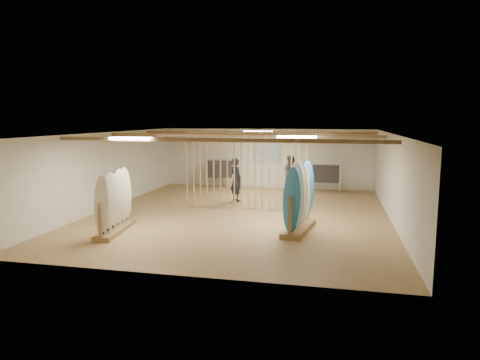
% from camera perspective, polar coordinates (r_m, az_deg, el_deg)
% --- Properties ---
extents(floor, '(12.00, 12.00, 0.00)m').
position_cam_1_polar(floor, '(14.91, -0.00, -4.57)').
color(floor, '#A3804F').
rests_on(floor, ground).
extents(ceiling, '(12.00, 12.00, 0.00)m').
position_cam_1_polar(ceiling, '(14.55, -0.00, 6.25)').
color(ceiling, gray).
rests_on(ceiling, ground).
extents(wall_back, '(12.00, 0.00, 12.00)m').
position_cam_1_polar(wall_back, '(20.53, 3.59, 2.90)').
color(wall_back, silver).
rests_on(wall_back, ground).
extents(wall_front, '(12.00, 0.00, 12.00)m').
position_cam_1_polar(wall_front, '(8.98, -8.25, -4.12)').
color(wall_front, silver).
rests_on(wall_front, ground).
extents(wall_left, '(0.00, 12.00, 12.00)m').
position_cam_1_polar(wall_left, '(16.47, -17.26, 1.22)').
color(wall_left, silver).
rests_on(wall_left, ground).
extents(wall_right, '(0.00, 12.00, 12.00)m').
position_cam_1_polar(wall_right, '(14.45, 19.75, 0.17)').
color(wall_right, silver).
rests_on(wall_right, ground).
extents(ceiling_slats, '(9.50, 6.12, 0.10)m').
position_cam_1_polar(ceiling_slats, '(14.55, -0.00, 5.93)').
color(ceiling_slats, olive).
rests_on(ceiling_slats, ground).
extents(light_panels, '(1.20, 0.35, 0.06)m').
position_cam_1_polar(light_panels, '(14.55, -0.00, 6.01)').
color(light_panels, white).
rests_on(light_panels, ground).
extents(bamboo_partition, '(4.45, 0.05, 2.78)m').
position_cam_1_polar(bamboo_partition, '(15.44, 0.64, 1.15)').
color(bamboo_partition, tan).
rests_on(bamboo_partition, ground).
extents(poster, '(1.40, 0.03, 0.90)m').
position_cam_1_polar(poster, '(20.49, 3.59, 3.46)').
color(poster, teal).
rests_on(poster, ground).
extents(rack_left, '(0.77, 2.25, 1.78)m').
position_cam_1_polar(rack_left, '(13.00, -16.37, -4.07)').
color(rack_left, olive).
rests_on(rack_left, floor).
extents(rack_right, '(0.91, 2.21, 2.04)m').
position_cam_1_polar(rack_right, '(12.67, 7.88, -3.73)').
color(rack_right, olive).
rests_on(rack_right, floor).
extents(clothing_rack_a, '(1.29, 0.41, 1.39)m').
position_cam_1_polar(clothing_rack_a, '(20.39, -2.75, 1.47)').
color(clothing_rack_a, silver).
rests_on(clothing_rack_a, floor).
extents(clothing_rack_b, '(1.24, 0.38, 1.32)m').
position_cam_1_polar(clothing_rack_b, '(19.28, 11.37, 0.80)').
color(clothing_rack_b, silver).
rests_on(clothing_rack_b, floor).
extents(shopper_a, '(0.86, 0.86, 1.99)m').
position_cam_1_polar(shopper_a, '(17.04, -0.51, 0.44)').
color(shopper_a, '#23242B').
rests_on(shopper_a, floor).
extents(shopper_b, '(1.07, 0.93, 1.89)m').
position_cam_1_polar(shopper_b, '(19.16, 6.86, 1.11)').
color(shopper_b, '#3A382D').
rests_on(shopper_b, floor).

